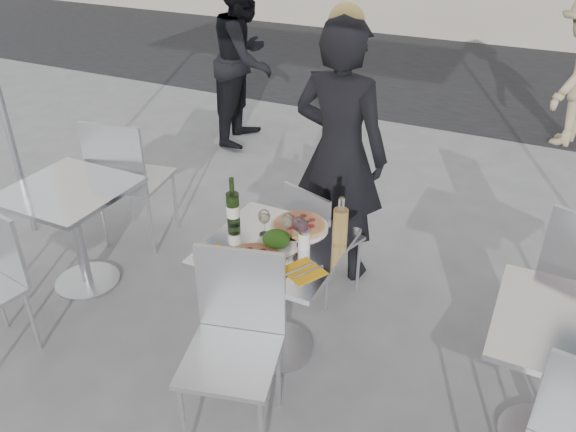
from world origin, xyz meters
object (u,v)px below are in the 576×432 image
at_px(woman_diner, 340,154).
at_px(side_table_right, 569,363).
at_px(napkin_right, 303,271).
at_px(main_table, 276,276).
at_px(wineglass_red_a, 298,225).
at_px(pedestrian_a, 245,59).
at_px(carafe, 340,227).
at_px(chair_near, 236,331).
at_px(side_chair_lfar, 126,173).
at_px(salad_plate, 276,240).
at_px(side_table_left, 74,217).
at_px(chair_far, 317,233).
at_px(pizza_near, 253,260).
at_px(pizza_far, 299,225).
at_px(wineglass_white_b, 287,221).
at_px(wine_bottle, 233,207).
at_px(wineglass_red_b, 302,227).
at_px(napkin_left, 217,256).
at_px(sugar_shaker, 304,239).
at_px(wineglass_white_a, 264,217).

bearing_deg(woman_diner, side_table_right, 152.52).
xyz_separation_m(woman_diner, napkin_right, (0.25, -1.11, -0.15)).
bearing_deg(main_table, wineglass_red_a, 38.03).
distance_m(woman_diner, pedestrian_a, 2.57).
bearing_deg(carafe, pedestrian_a, 128.31).
bearing_deg(chair_near, side_chair_lfar, 130.77).
bearing_deg(salad_plate, side_table_left, 179.75).
height_order(chair_far, wineglass_red_a, wineglass_red_a).
distance_m(side_table_left, pizza_near, 1.49).
height_order(side_chair_lfar, pizza_far, side_chair_lfar).
distance_m(main_table, wineglass_red_a, 0.34).
xyz_separation_m(pizza_far, wineglass_white_b, (-0.01, -0.13, 0.09)).
xyz_separation_m(main_table, carafe, (0.31, 0.14, 0.33)).
bearing_deg(wineglass_red_a, wine_bottle, 179.38).
bearing_deg(carafe, chair_near, -111.70).
bearing_deg(wineglass_red_b, main_table, -154.11).
bearing_deg(napkin_left, pizza_near, 26.37).
relative_size(pedestrian_a, wineglass_white_b, 11.19).
xyz_separation_m(salad_plate, napkin_left, (-0.23, -0.23, -0.03)).
distance_m(chair_near, side_chair_lfar, 1.89).
distance_m(sugar_shaker, wineglass_white_b, 0.14).
distance_m(side_table_right, carafe, 1.24).
height_order(side_table_right, woman_diner, woman_diner).
bearing_deg(chair_near, chair_far, 78.02).
xyz_separation_m(napkin_left, napkin_right, (0.46, 0.08, 0.00)).
height_order(chair_far, napkin_right, chair_far).
relative_size(side_chair_lfar, pizza_far, 3.15).
relative_size(pizza_far, napkin_right, 1.34).
bearing_deg(side_table_right, salad_plate, -179.75).
distance_m(woman_diner, napkin_right, 1.14).
xyz_separation_m(wineglass_white_a, wineglass_red_b, (0.23, -0.00, 0.00)).
xyz_separation_m(side_table_right, napkin_right, (-1.27, -0.16, 0.21)).
xyz_separation_m(pedestrian_a, carafe, (2.10, -2.66, -0.01)).
relative_size(side_table_left, chair_far, 0.90).
relative_size(carafe, napkin_left, 1.35).
xyz_separation_m(side_table_left, pedestrian_a, (-0.29, 2.81, 0.34)).
xyz_separation_m(side_table_right, pedestrian_a, (-3.29, 2.81, 0.34)).
height_order(side_table_left, salad_plate, salad_plate).
xyz_separation_m(side_table_right, pizza_near, (-1.53, -0.19, 0.22)).
height_order(salad_plate, wineglass_red_a, wineglass_red_a).
bearing_deg(sugar_shaker, pizza_far, 122.02).
bearing_deg(napkin_right, wine_bottle, -175.20).
bearing_deg(salad_plate, napkin_left, -135.07).
bearing_deg(napkin_left, sugar_shaker, 49.93).
height_order(chair_far, wineglass_red_b, wineglass_red_b).
xyz_separation_m(chair_far, wineglass_white_a, (-0.10, -0.52, 0.37)).
bearing_deg(napkin_right, main_table, 174.69).
xyz_separation_m(salad_plate, wine_bottle, (-0.32, 0.09, 0.08)).
bearing_deg(side_table_left, side_table_right, 0.00).
relative_size(chair_far, pizza_far, 2.55).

